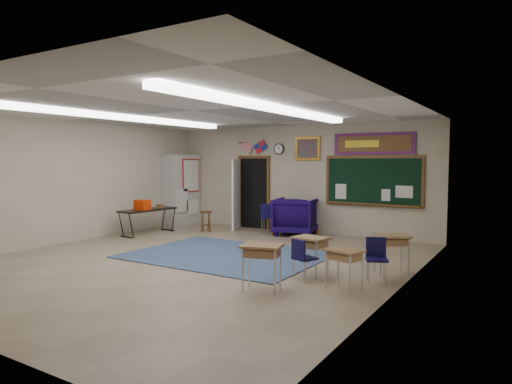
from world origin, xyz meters
The scene contains 24 objects.
floor centered at (0.00, 0.00, 0.00)m, with size 9.00×9.00×0.00m, color gray.
back_wall centered at (0.00, 4.50, 1.50)m, with size 8.00×0.04×3.00m, color #B8AC95.
left_wall centered at (-4.00, 0.00, 1.50)m, with size 0.04×9.00×3.00m, color #B8AC95.
right_wall centered at (4.00, 0.00, 1.50)m, with size 0.04×9.00×3.00m, color #B8AC95.
ceiling centered at (0.00, 0.00, 3.00)m, with size 8.00×9.00×0.04m, color silver.
area_rug centered at (0.20, 0.80, 0.01)m, with size 4.00×3.00×0.02m, color #384A6C.
fluorescent_strips centered at (0.00, 0.00, 2.94)m, with size 3.86×6.00×0.10m, color white, non-canonical shape.
doorway centered at (-1.50, 4.35, 1.06)m, with size 1.10×0.89×2.16m.
chalkboard centered at (2.20, 4.46, 1.46)m, with size 2.55×0.14×1.30m.
bulletin_board centered at (2.20, 4.47, 2.45)m, with size 2.10×0.05×0.55m.
framed_art_print centered at (0.35, 4.47, 2.35)m, with size 0.75×0.05×0.65m.
wall_clock centered at (-0.55, 4.47, 2.35)m, with size 0.32×0.05×0.32m.
wall_flags centered at (-1.40, 4.44, 2.48)m, with size 1.16×0.06×0.70m, color red, non-canonical shape.
storage_cabinet centered at (-3.71, 3.85, 1.10)m, with size 0.59×1.25×2.20m.
wingback_armchair centered at (0.23, 4.00, 0.51)m, with size 1.08×1.11×1.01m, color #100536.
student_chair_reading centered at (-0.58, 3.92, 0.42)m, with size 0.42×0.42×0.83m, color #0B0833, non-canonical shape.
student_chair_desk_a centered at (2.49, -0.12, 0.35)m, with size 0.35×0.35×0.71m, color #0B0833, non-canonical shape.
student_chair_desk_b centered at (3.57, 0.37, 0.37)m, with size 0.37×0.37×0.73m, color #0B0833, non-canonical shape.
student_desk_front_left centered at (2.47, 0.16, 0.39)m, with size 0.65×0.54×0.69m.
student_desk_front_right centered at (3.63, 1.04, 0.40)m, with size 0.74×0.70×0.71m.
student_desk_back_left centered at (2.21, -1.08, 0.41)m, with size 0.71×0.61×0.73m.
student_desk_back_right centered at (3.28, -0.38, 0.36)m, with size 0.63×0.53×0.65m.
folding_table centered at (-3.28, 1.97, 0.38)m, with size 0.67×1.71×0.95m.
wooden_stool centered at (-2.14, 3.09, 0.31)m, with size 0.34×0.34×0.59m.
Camera 1 is at (5.79, -7.04, 2.03)m, focal length 32.00 mm.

